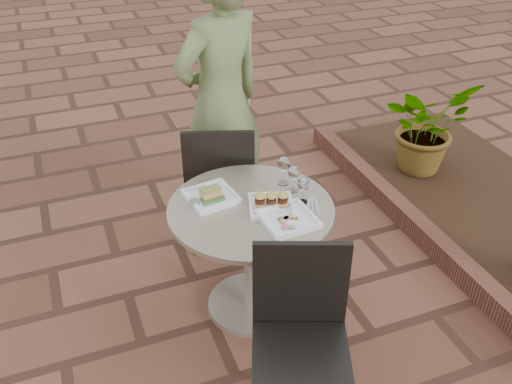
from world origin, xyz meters
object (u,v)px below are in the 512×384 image
object	(u,v)px
chair_near	(301,323)
diner	(220,103)
cafe_table	(251,243)
plate_salmon	(211,196)
chair_far	(220,177)
plate_tuna	(288,219)
plate_sliders	(271,203)

from	to	relation	value
chair_near	diner	world-z (taller)	diner
cafe_table	plate_salmon	world-z (taller)	plate_salmon
diner	chair_far	bearing A→B (deg)	47.57
plate_tuna	diner	bearing A→B (deg)	90.24
chair_near	plate_salmon	world-z (taller)	chair_near
chair_near	plate_tuna	xyz separation A→B (m)	(0.16, 0.52, 0.20)
chair_far	plate_sliders	bearing A→B (deg)	115.11
chair_far	diner	bearing A→B (deg)	-92.86
chair_near	diner	bearing A→B (deg)	106.14
cafe_table	plate_salmon	distance (m)	0.35
chair_near	plate_salmon	xyz separation A→B (m)	(-0.15, 0.86, 0.20)
diner	plate_salmon	size ratio (longest dim) A/B	6.55
plate_sliders	plate_tuna	distance (m)	0.15
diner	cafe_table	bearing A→B (deg)	61.32
plate_salmon	plate_tuna	xyz separation A→B (m)	(0.31, -0.34, -0.00)
chair_far	plate_salmon	xyz separation A→B (m)	(-0.20, -0.48, 0.20)
chair_far	plate_tuna	xyz separation A→B (m)	(0.10, -0.82, 0.20)
plate_salmon	plate_sliders	bearing A→B (deg)	-36.36
diner	plate_tuna	xyz separation A→B (m)	(0.00, -1.07, -0.20)
plate_salmon	plate_tuna	world-z (taller)	plate_salmon
chair_far	chair_near	size ratio (longest dim) A/B	1.00
chair_near	plate_sliders	world-z (taller)	chair_near
diner	plate_sliders	xyz separation A→B (m)	(-0.03, -0.93, -0.18)
cafe_table	plate_sliders	bearing A→B (deg)	-25.40
diner	chair_near	bearing A→B (deg)	63.98
cafe_table	chair_far	world-z (taller)	chair_far
cafe_table	plate_salmon	xyz separation A→B (m)	(-0.17, 0.15, 0.27)
chair_far	plate_salmon	bearing A→B (deg)	86.36
cafe_table	plate_tuna	bearing A→B (deg)	-55.26
cafe_table	plate_sliders	distance (m)	0.30
plate_sliders	diner	bearing A→B (deg)	88.22
plate_salmon	diner	bearing A→B (deg)	67.48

